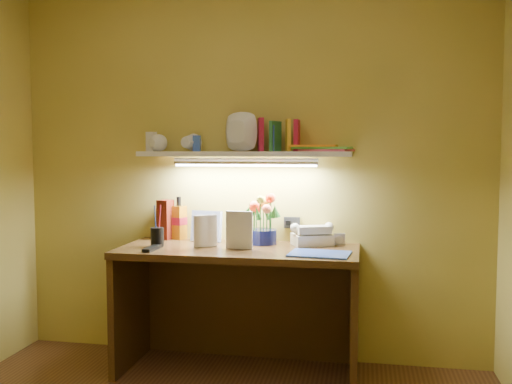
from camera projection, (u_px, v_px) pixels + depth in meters
desk at (238, 311)px, 3.37m from camera, size 1.40×0.60×0.75m
flower_bouquet at (262, 219)px, 3.48m from camera, size 0.24×0.24×0.31m
telephone at (312, 234)px, 3.43m from camera, size 0.27×0.24×0.14m
desk_clock at (339, 239)px, 3.45m from camera, size 0.07×0.04×0.07m
whisky_bottle at (179, 218)px, 3.66m from camera, size 0.10×0.10×0.27m
whisky_box at (165, 220)px, 3.66m from camera, size 0.10×0.10×0.25m
pen_cup at (157, 230)px, 3.39m from camera, size 0.09×0.09×0.19m
art_card at (206, 226)px, 3.57m from camera, size 0.20×0.07×0.19m
tv_remote at (152, 248)px, 3.27m from camera, size 0.06×0.18×0.02m
blue_folder at (320, 254)px, 3.13m from camera, size 0.35×0.27×0.01m
desk_book_a at (194, 232)px, 3.34m from camera, size 0.14×0.08×0.19m
desk_book_b at (226, 229)px, 3.32m from camera, size 0.16×0.04×0.22m
wall_shelf at (247, 148)px, 3.48m from camera, size 1.32×0.35×0.23m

